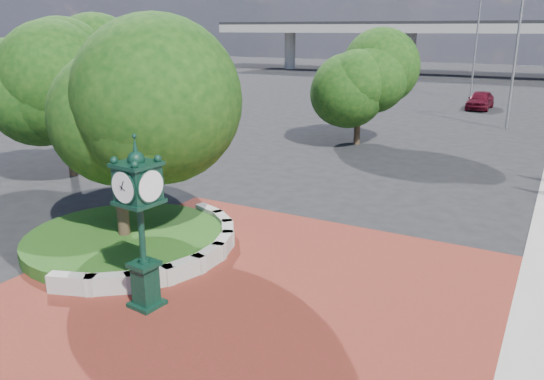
{
  "coord_description": "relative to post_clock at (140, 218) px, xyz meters",
  "views": [
    {
      "loc": [
        6.46,
        -11.23,
        6.52
      ],
      "look_at": [
        -0.58,
        1.5,
        2.08
      ],
      "focal_mm": 35.0,
      "sensor_mm": 36.0,
      "label": 1
    }
  ],
  "objects": [
    {
      "name": "parked_car",
      "position": [
        1.95,
        38.94,
        -1.55
      ],
      "size": [
        1.9,
        4.53,
        1.53
      ],
      "primitive_type": "imported",
      "rotation": [
        0.0,
        0.0,
        -0.02
      ],
      "color": "#4D0B18",
      "rests_on": "ground"
    },
    {
      "name": "ground",
      "position": [
        1.8,
        2.6,
        -2.32
      ],
      "size": [
        200.0,
        200.0,
        0.0
      ],
      "primitive_type": "plane",
      "color": "black",
      "rests_on": "ground"
    },
    {
      "name": "grass_bed",
      "position": [
        -3.2,
        2.6,
        -2.12
      ],
      "size": [
        6.1,
        6.1,
        0.4
      ],
      "primitive_type": "cylinder",
      "color": "#164614",
      "rests_on": "ground"
    },
    {
      "name": "plaza",
      "position": [
        1.8,
        1.6,
        -2.3
      ],
      "size": [
        12.0,
        12.0,
        0.04
      ],
      "primitive_type": "cube",
      "color": "maroon",
      "rests_on": "ground"
    },
    {
      "name": "street_lamp_far",
      "position": [
        0.38,
        45.27,
        3.11
      ],
      "size": [
        2.0,
        0.88,
        9.27
      ],
      "color": "slate",
      "rests_on": "ground"
    },
    {
      "name": "street_lamp_near",
      "position": [
        5.2,
        30.1,
        3.5
      ],
      "size": [
        2.14,
        0.97,
        9.93
      ],
      "color": "slate",
      "rests_on": "ground"
    },
    {
      "name": "tree_street",
      "position": [
        -2.2,
        20.6,
        0.92
      ],
      "size": [
        4.4,
        4.4,
        5.45
      ],
      "color": "#38281C",
      "rests_on": "ground"
    },
    {
      "name": "planter_wall",
      "position": [
        -0.91,
        2.6,
        -2.05
      ],
      "size": [
        2.96,
        6.77,
        0.54
      ],
      "color": "#9E9B93",
      "rests_on": "ground"
    },
    {
      "name": "tree_planter",
      "position": [
        -3.2,
        2.6,
        1.4
      ],
      "size": [
        5.2,
        5.2,
        6.33
      ],
      "color": "#38281C",
      "rests_on": "ground"
    },
    {
      "name": "overpass",
      "position": [
        1.58,
        72.6,
        4.22
      ],
      "size": [
        90.0,
        12.0,
        7.5
      ],
      "color": "#9E9B93",
      "rests_on": "ground"
    },
    {
      "name": "tree_northwest",
      "position": [
        -11.2,
        7.6,
        1.8
      ],
      "size": [
        5.6,
        5.6,
        6.93
      ],
      "color": "#38281C",
      "rests_on": "ground"
    },
    {
      "name": "post_clock",
      "position": [
        0.0,
        0.0,
        0.0
      ],
      "size": [
        0.96,
        0.96,
        4.22
      ],
      "color": "black",
      "rests_on": "ground"
    }
  ]
}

